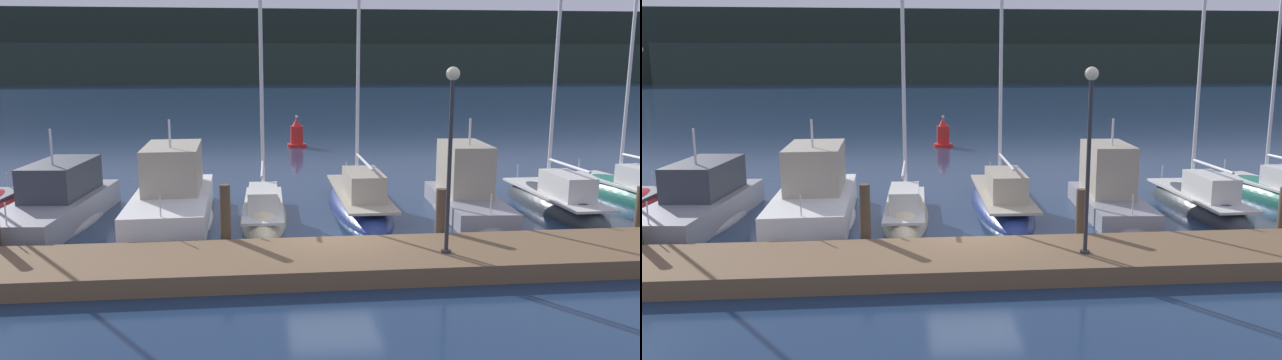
{
  "view_description": "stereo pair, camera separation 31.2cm",
  "coord_description": "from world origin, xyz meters",
  "views": [
    {
      "loc": [
        -2.13,
        -16.21,
        5.05
      ],
      "look_at": [
        0.0,
        3.59,
        1.2
      ],
      "focal_mm": 35.0,
      "sensor_mm": 36.0,
      "label": 1
    },
    {
      "loc": [
        -1.82,
        -16.24,
        5.05
      ],
      "look_at": [
        0.0,
        3.59,
        1.2
      ],
      "focal_mm": 35.0,
      "sensor_mm": 36.0,
      "label": 2
    }
  ],
  "objects": [
    {
      "name": "dock",
      "position": [
        0.0,
        -1.81,
        0.23
      ],
      "size": [
        36.6,
        2.8,
        0.45
      ],
      "primitive_type": "cube",
      "color": "brown",
      "rests_on": "ground"
    },
    {
      "name": "mooring_pile_4",
      "position": [
        8.71,
        -0.16,
        0.77
      ],
      "size": [
        0.28,
        0.28,
        1.55
      ],
      "primitive_type": "cylinder",
      "color": "#4C3D2D",
      "rests_on": "ground"
    },
    {
      "name": "mooring_pile_2",
      "position": [
        -2.9,
        -0.16,
        0.93
      ],
      "size": [
        0.28,
        0.28,
        1.86
      ],
      "primitive_type": "cylinder",
      "color": "#4C3D2D",
      "rests_on": "ground"
    },
    {
      "name": "sailboat_berth_5",
      "position": [
        -1.85,
        3.39,
        0.11
      ],
      "size": [
        1.63,
        6.13,
        9.39
      ],
      "color": "beige",
      "rests_on": "ground"
    },
    {
      "name": "motorboat_berth_7",
      "position": [
        4.95,
        3.55,
        0.45
      ],
      "size": [
        2.41,
        5.98,
        3.66
      ],
      "color": "gray",
      "rests_on": "ground"
    },
    {
      "name": "mooring_pile_3",
      "position": [
        2.9,
        -0.16,
        0.81
      ],
      "size": [
        0.28,
        0.28,
        1.62
      ],
      "primitive_type": "cylinder",
      "color": "#4C3D2D",
      "rests_on": "ground"
    },
    {
      "name": "dock_lamppost",
      "position": [
        2.47,
        -2.08,
        3.39
      ],
      "size": [
        0.32,
        0.32,
        4.44
      ],
      "color": "#2D2D33",
      "rests_on": "dock"
    },
    {
      "name": "motorboat_berth_3",
      "position": [
        -8.32,
        3.52,
        0.34
      ],
      "size": [
        2.93,
        7.45,
        3.49
      ],
      "color": "gray",
      "rests_on": "ground"
    },
    {
      "name": "motorboat_berth_4",
      "position": [
        -4.74,
        3.62,
        0.5
      ],
      "size": [
        2.72,
        7.24,
        3.67
      ],
      "color": "white",
      "rests_on": "ground"
    },
    {
      "name": "channel_buoy",
      "position": [
        0.42,
        20.37,
        0.67
      ],
      "size": [
        1.13,
        1.13,
        1.84
      ],
      "color": "red",
      "rests_on": "ground"
    },
    {
      "name": "hillside_backdrop",
      "position": [
        3.21,
        129.35,
        7.36
      ],
      "size": [
        240.0,
        23.0,
        15.97
      ],
      "color": "#1E2823",
      "rests_on": "ground"
    },
    {
      "name": "sailboat_berth_9",
      "position": [
        11.52,
        4.74,
        0.13
      ],
      "size": [
        2.3,
        6.57,
        10.53
      ],
      "color": "#195647",
      "rests_on": "ground"
    },
    {
      "name": "sailboat_berth_8",
      "position": [
        8.14,
        3.7,
        0.14
      ],
      "size": [
        1.71,
        6.58,
        10.07
      ],
      "color": "#2D3338",
      "rests_on": "ground"
    },
    {
      "name": "ground_plane",
      "position": [
        0.0,
        0.0,
        0.0
      ],
      "size": [
        400.0,
        400.0,
        0.0
      ],
      "primitive_type": "plane",
      "color": "#192D4C"
    },
    {
      "name": "sailboat_berth_6",
      "position": [
        1.48,
        4.54,
        0.19
      ],
      "size": [
        2.04,
        7.63,
        10.99
      ],
      "color": "navy",
      "rests_on": "ground"
    }
  ]
}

